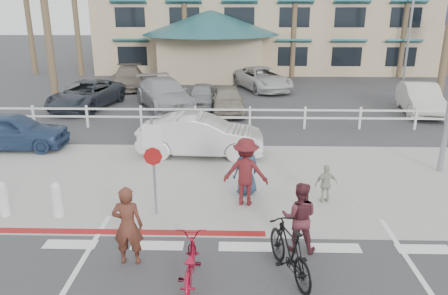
{
  "coord_description": "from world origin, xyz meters",
  "views": [
    {
      "loc": [
        -0.25,
        -8.08,
        5.26
      ],
      "look_at": [
        -0.55,
        3.27,
        1.5
      ],
      "focal_mm": 35.0,
      "sensor_mm": 36.0,
      "label": 1
    }
  ],
  "objects_px": {
    "sign_post": "(154,162)",
    "bike_black": "(290,251)",
    "car_white_sedan": "(201,135)",
    "car_red_compact": "(12,131)",
    "bike_red": "(189,263)"
  },
  "relations": [
    {
      "from": "sign_post",
      "to": "bike_black",
      "type": "bearing_deg",
      "value": -39.99
    },
    {
      "from": "car_white_sedan",
      "to": "sign_post",
      "type": "bearing_deg",
      "value": 172.56
    },
    {
      "from": "bike_black",
      "to": "car_red_compact",
      "type": "height_order",
      "value": "car_red_compact"
    },
    {
      "from": "bike_red",
      "to": "bike_black",
      "type": "height_order",
      "value": "bike_black"
    },
    {
      "from": "bike_red",
      "to": "car_white_sedan",
      "type": "height_order",
      "value": "car_white_sedan"
    },
    {
      "from": "bike_black",
      "to": "car_red_compact",
      "type": "bearing_deg",
      "value": -58.12
    },
    {
      "from": "car_white_sedan",
      "to": "car_red_compact",
      "type": "distance_m",
      "value": 7.2
    },
    {
      "from": "bike_black",
      "to": "car_white_sedan",
      "type": "height_order",
      "value": "car_white_sedan"
    },
    {
      "from": "bike_black",
      "to": "car_white_sedan",
      "type": "distance_m",
      "value": 7.76
    },
    {
      "from": "bike_red",
      "to": "car_red_compact",
      "type": "relative_size",
      "value": 0.43
    },
    {
      "from": "bike_black",
      "to": "bike_red",
      "type": "bearing_deg",
      "value": -9.23
    },
    {
      "from": "sign_post",
      "to": "bike_red",
      "type": "distance_m",
      "value": 3.34
    },
    {
      "from": "bike_red",
      "to": "bike_black",
      "type": "distance_m",
      "value": 2.0
    },
    {
      "from": "bike_black",
      "to": "car_white_sedan",
      "type": "bearing_deg",
      "value": -90.79
    },
    {
      "from": "sign_post",
      "to": "bike_red",
      "type": "height_order",
      "value": "sign_post"
    }
  ]
}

